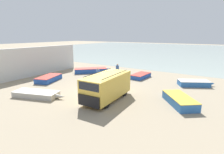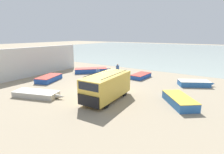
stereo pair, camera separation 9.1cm
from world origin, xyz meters
name	(u,v)px [view 2 (the right image)]	position (x,y,z in m)	size (l,w,h in m)	color
ground_plane	(99,89)	(0.00, 0.00, 0.00)	(200.00, 200.00, 0.00)	gray
sea_water	(191,51)	(0.00, 52.00, 0.00)	(120.00, 80.00, 0.01)	#99A89E
harbor_wall	(40,61)	(-11.05, 1.00, 1.91)	(0.50, 12.41, 3.83)	silver
parked_van	(106,86)	(2.29, -1.99, 1.21)	(2.33, 5.20, 2.33)	gold
fishing_rowboat_0	(92,70)	(-5.72, 5.80, 0.34)	(4.76, 4.68, 0.67)	#234CA3
fishing_rowboat_1	(141,76)	(1.57, 6.88, 0.27)	(1.72, 3.80, 0.53)	#234CA3
fishing_rowboat_2	(195,83)	(8.00, 6.61, 0.30)	(3.80, 2.80, 0.60)	#2D66AD
fishing_rowboat_3	(50,78)	(-7.08, -0.61, 0.31)	(2.68, 4.18, 0.62)	#234CA3
fishing_rowboat_4	(37,94)	(-3.32, -4.82, 0.25)	(4.95, 2.68, 0.50)	#ADA89E
fishing_rowboat_5	(178,100)	(7.69, 0.39, 0.34)	(3.45, 3.98, 0.68)	#2D66AD
fisherman_0	(98,74)	(-1.73, 2.03, 1.02)	(0.45, 0.45, 1.71)	#38383D
fisherman_1	(118,69)	(-1.66, 6.29, 0.95)	(0.42, 0.42, 1.59)	#5B564C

